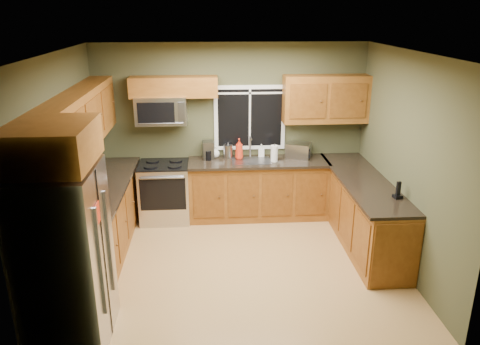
{
  "coord_description": "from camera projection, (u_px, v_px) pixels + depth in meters",
  "views": [
    {
      "loc": [
        -0.33,
        -5.38,
        3.16
      ],
      "look_at": [
        0.05,
        0.35,
        1.15
      ],
      "focal_mm": 35.0,
      "sensor_mm": 36.0,
      "label": 1
    }
  ],
  "objects": [
    {
      "name": "kettle",
      "position": [
        228.0,
        151.0,
        7.33
      ],
      "size": [
        0.18,
        0.18,
        0.26
      ],
      "color": "#B7B7BC",
      "rests_on": "countertop_back"
    },
    {
      "name": "soap_bottle_a",
      "position": [
        239.0,
        149.0,
        7.28
      ],
      "size": [
        0.14,
        0.14,
        0.33
      ],
      "primitive_type": "imported",
      "rotation": [
        0.0,
        0.0,
        -0.1
      ],
      "color": "red",
      "rests_on": "countertop_back"
    },
    {
      "name": "coffee_maker",
      "position": [
        208.0,
        151.0,
        7.29
      ],
      "size": [
        0.19,
        0.24,
        0.28
      ],
      "color": "slate",
      "rests_on": "countertop_back"
    },
    {
      "name": "upper_cabinet_over_fridge",
      "position": [
        50.0,
        145.0,
        4.12
      ],
      "size": [
        0.72,
        0.9,
        0.38
      ],
      "primitive_type": "cube",
      "color": "brown",
      "rests_on": "left_wall"
    },
    {
      "name": "left_wall",
      "position": [
        62.0,
        170.0,
        5.55
      ],
      "size": [
        0.0,
        3.6,
        3.6
      ],
      "primitive_type": "plane",
      "rotation": [
        1.57,
        0.0,
        1.57
      ],
      "color": "#43452A",
      "rests_on": "ground"
    },
    {
      "name": "toaster_oven",
      "position": [
        298.0,
        150.0,
        7.37
      ],
      "size": [
        0.45,
        0.41,
        0.23
      ],
      "color": "#B7B7BC",
      "rests_on": "countertop_back"
    },
    {
      "name": "sink",
      "position": [
        251.0,
        160.0,
        7.24
      ],
      "size": [
        0.6,
        0.42,
        0.36
      ],
      "color": "slate",
      "rests_on": "countertop_back"
    },
    {
      "name": "base_cabinets_peninsula",
      "position": [
        362.0,
        212.0,
        6.61
      ],
      "size": [
        0.6,
        2.52,
        0.9
      ],
      "color": "brown",
      "rests_on": "ground"
    },
    {
      "name": "base_cabinets_back",
      "position": [
        258.0,
        190.0,
        7.42
      ],
      "size": [
        2.17,
        0.6,
        0.9
      ],
      "primitive_type": "cube",
      "color": "brown",
      "rests_on": "ground"
    },
    {
      "name": "window",
      "position": [
        250.0,
        118.0,
        7.31
      ],
      "size": [
        1.12,
        0.03,
        1.02
      ],
      "color": "white",
      "rests_on": "back_wall"
    },
    {
      "name": "microwave",
      "position": [
        161.0,
        110.0,
        7.0
      ],
      "size": [
        0.76,
        0.41,
        0.42
      ],
      "color": "#B7B7BC",
      "rests_on": "back_wall"
    },
    {
      "name": "cordless_phone",
      "position": [
        398.0,
        193.0,
        5.79
      ],
      "size": [
        0.11,
        0.11,
        0.22
      ],
      "color": "black",
      "rests_on": "countertop_peninsula"
    },
    {
      "name": "soap_bottle_c",
      "position": [
        215.0,
        152.0,
        7.38
      ],
      "size": [
        0.16,
        0.16,
        0.18
      ],
      "primitive_type": "imported",
      "rotation": [
        0.0,
        0.0,
        0.17
      ],
      "color": "white",
      "rests_on": "countertop_back"
    },
    {
      "name": "base_cabinets_left",
      "position": [
        103.0,
        221.0,
        6.32
      ],
      "size": [
        0.6,
        2.65,
        0.9
      ],
      "primitive_type": "cube",
      "color": "brown",
      "rests_on": "ground"
    },
    {
      "name": "paper_towel_roll",
      "position": [
        274.0,
        153.0,
        7.17
      ],
      "size": [
        0.13,
        0.13,
        0.28
      ],
      "color": "white",
      "rests_on": "countertop_back"
    },
    {
      "name": "front_wall",
      "position": [
        251.0,
        234.0,
        3.99
      ],
      "size": [
        4.2,
        0.0,
        4.2
      ],
      "primitive_type": "plane",
      "rotation": [
        -1.57,
        0.0,
        0.0
      ],
      "color": "#43452A",
      "rests_on": "ground"
    },
    {
      "name": "right_wall",
      "position": [
        406.0,
        163.0,
        5.82
      ],
      "size": [
        0.0,
        3.6,
        3.6
      ],
      "primitive_type": "plane",
      "rotation": [
        1.57,
        0.0,
        -1.57
      ],
      "color": "#43452A",
      "rests_on": "ground"
    },
    {
      "name": "upper_cabinets_left",
      "position": [
        81.0,
        119.0,
        5.84
      ],
      "size": [
        0.33,
        2.65,
        0.72
      ],
      "primitive_type": "cube",
      "color": "brown",
      "rests_on": "left_wall"
    },
    {
      "name": "refrigerator",
      "position": [
        66.0,
        258.0,
        4.5
      ],
      "size": [
        0.74,
        0.9,
        1.8
      ],
      "color": "#B7B7BC",
      "rests_on": "ground"
    },
    {
      "name": "countertop_peninsula",
      "position": [
        363.0,
        181.0,
        6.46
      ],
      "size": [
        0.65,
        2.5,
        0.04
      ],
      "primitive_type": "cube",
      "color": "black",
      "rests_on": "base_cabinets_peninsula"
    },
    {
      "name": "countertop_left",
      "position": [
        101.0,
        189.0,
        6.16
      ],
      "size": [
        0.65,
        2.65,
        0.04
      ],
      "primitive_type": "cube",
      "color": "black",
      "rests_on": "base_cabinets_left"
    },
    {
      "name": "countertop_back",
      "position": [
        259.0,
        162.0,
        7.24
      ],
      "size": [
        2.17,
        0.65,
        0.04
      ],
      "primitive_type": "cube",
      "color": "black",
      "rests_on": "base_cabinets_back"
    },
    {
      "name": "upper_cabinets_back_left",
      "position": [
        174.0,
        87.0,
        6.93
      ],
      "size": [
        1.3,
        0.33,
        0.3
      ],
      "primitive_type": "cube",
      "color": "brown",
      "rests_on": "back_wall"
    },
    {
      "name": "ceiling",
      "position": [
        238.0,
        53.0,
        5.24
      ],
      "size": [
        4.2,
        4.2,
        0.0
      ],
      "primitive_type": "plane",
      "rotation": [
        3.14,
        0.0,
        0.0
      ],
      "color": "white",
      "rests_on": "back_wall"
    },
    {
      "name": "soap_bottle_b",
      "position": [
        261.0,
        150.0,
        7.42
      ],
      "size": [
        0.09,
        0.09,
        0.2
      ],
      "primitive_type": "imported",
      "rotation": [
        0.0,
        0.0,
        -0.03
      ],
      "color": "white",
      "rests_on": "countertop_back"
    },
    {
      "name": "upper_cabinets_back_right",
      "position": [
        326.0,
        99.0,
        7.15
      ],
      "size": [
        1.3,
        0.33,
        0.72
      ],
      "primitive_type": "cube",
      "color": "brown",
      "rests_on": "back_wall"
    },
    {
      "name": "range",
      "position": [
        165.0,
        192.0,
        7.29
      ],
      "size": [
        0.76,
        0.69,
        0.94
      ],
      "color": "#B7B7BC",
      "rests_on": "ground"
    },
    {
      "name": "back_wall",
      "position": [
        231.0,
        130.0,
        7.38
      ],
      "size": [
        4.2,
        0.0,
        4.2
      ],
      "primitive_type": "plane",
      "rotation": [
        1.57,
        0.0,
        0.0
      ],
      "color": "#43452A",
      "rests_on": "ground"
    },
    {
      "name": "floor",
      "position": [
        238.0,
        264.0,
        6.13
      ],
      "size": [
        4.2,
        4.2,
        0.0
      ],
      "primitive_type": "plane",
      "color": "tan",
      "rests_on": "ground"
    }
  ]
}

